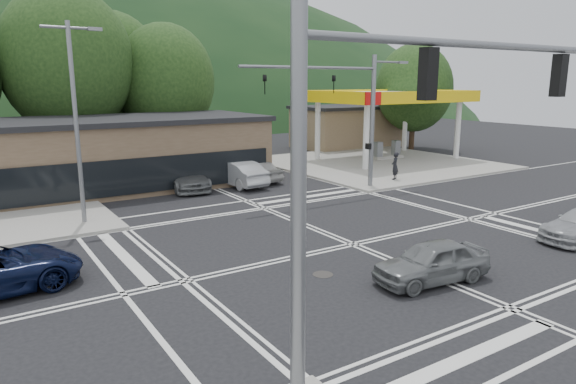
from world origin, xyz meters
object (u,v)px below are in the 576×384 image
car_northbound (186,176)px  car_queue_b (254,170)px  car_grey_center (432,262)px  car_queue_a (237,173)px  pedestrian (395,166)px

car_northbound → car_queue_b: bearing=6.6°
car_grey_center → car_northbound: size_ratio=0.76×
car_queue_a → car_northbound: size_ratio=0.91×
car_northbound → pedestrian: pedestrian is taller
car_grey_center → car_queue_b: (3.58, 18.42, 0.08)m
car_northbound → car_queue_a: bearing=-8.5°
car_queue_b → car_northbound: bearing=-10.2°
car_queue_a → car_queue_b: size_ratio=1.07×
car_northbound → car_grey_center: bearing=-78.4°
car_queue_b → pedestrian: 9.26m
car_queue_b → car_grey_center: bearing=70.2°
car_queue_a → car_queue_b: car_queue_a is taller
car_queue_b → car_northbound: 4.72m
car_queue_a → car_queue_b: bearing=-159.8°
car_grey_center → car_queue_b: bearing=176.0°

